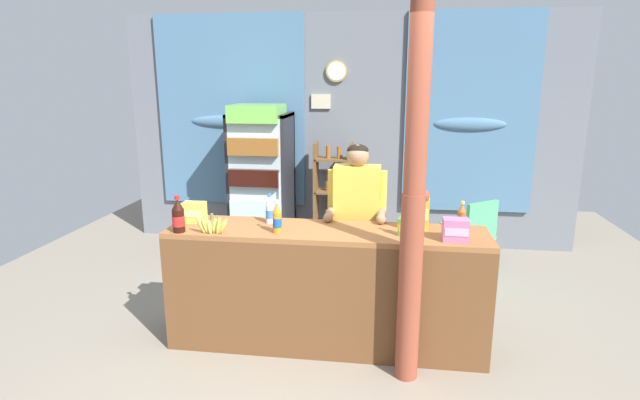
{
  "coord_description": "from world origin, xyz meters",
  "views": [
    {
      "loc": [
        0.53,
        -3.31,
        2.1
      ],
      "look_at": [
        -0.01,
        0.57,
        1.15
      ],
      "focal_mm": 28.02,
      "sensor_mm": 36.0,
      "label": 1
    }
  ],
  "objects_px": {
    "stall_counter": "(325,281)",
    "soda_bottle_iced_tea": "(462,217)",
    "shopkeeper": "(357,212)",
    "soda_bottle_cola": "(178,217)",
    "snack_box_choco_powder": "(417,212)",
    "plastic_lawn_chair": "(472,233)",
    "soda_bottle_water": "(270,211)",
    "snack_box_instant_noodle": "(194,212)",
    "soda_bottle_orange_soda": "(277,219)",
    "timber_post": "(414,202)",
    "bottle_shelf_rack": "(333,195)",
    "drink_fridge": "(261,172)",
    "soda_bottle_lime_soda": "(402,224)",
    "snack_box_wafer": "(456,230)",
    "banana_bunch": "(212,226)"
  },
  "relations": [
    {
      "from": "plastic_lawn_chair",
      "to": "soda_bottle_lime_soda",
      "type": "distance_m",
      "value": 1.96
    },
    {
      "from": "soda_bottle_orange_soda",
      "to": "snack_box_instant_noodle",
      "type": "xyz_separation_m",
      "value": [
        -0.73,
        0.19,
        -0.03
      ]
    },
    {
      "from": "bottle_shelf_rack",
      "to": "snack_box_wafer",
      "type": "distance_m",
      "value": 2.76
    },
    {
      "from": "drink_fridge",
      "to": "soda_bottle_cola",
      "type": "relative_size",
      "value": 6.41
    },
    {
      "from": "plastic_lawn_chair",
      "to": "soda_bottle_water",
      "type": "xyz_separation_m",
      "value": [
        -1.85,
        -1.51,
        0.58
      ]
    },
    {
      "from": "stall_counter",
      "to": "banana_bunch",
      "type": "xyz_separation_m",
      "value": [
        -0.84,
        -0.11,
        0.44
      ]
    },
    {
      "from": "soda_bottle_cola",
      "to": "soda_bottle_water",
      "type": "bearing_deg",
      "value": 27.97
    },
    {
      "from": "stall_counter",
      "to": "soda_bottle_iced_tea",
      "type": "height_order",
      "value": "soda_bottle_iced_tea"
    },
    {
      "from": "stall_counter",
      "to": "bottle_shelf_rack",
      "type": "distance_m",
      "value": 2.46
    },
    {
      "from": "soda_bottle_iced_tea",
      "to": "plastic_lawn_chair",
      "type": "bearing_deg",
      "value": 77.04
    },
    {
      "from": "soda_bottle_orange_soda",
      "to": "snack_box_wafer",
      "type": "xyz_separation_m",
      "value": [
        1.31,
        -0.01,
        -0.03
      ]
    },
    {
      "from": "soda_bottle_water",
      "to": "snack_box_choco_powder",
      "type": "xyz_separation_m",
      "value": [
        1.17,
        0.02,
        0.03
      ]
    },
    {
      "from": "soda_bottle_cola",
      "to": "snack_box_wafer",
      "type": "relative_size",
      "value": 1.55
    },
    {
      "from": "snack_box_instant_noodle",
      "to": "snack_box_wafer",
      "type": "height_order",
      "value": "snack_box_instant_noodle"
    },
    {
      "from": "stall_counter",
      "to": "snack_box_choco_powder",
      "type": "xyz_separation_m",
      "value": [
        0.69,
        0.25,
        0.51
      ]
    },
    {
      "from": "bottle_shelf_rack",
      "to": "plastic_lawn_chair",
      "type": "xyz_separation_m",
      "value": [
        1.58,
        -0.7,
        -0.21
      ]
    },
    {
      "from": "plastic_lawn_chair",
      "to": "soda_bottle_orange_soda",
      "type": "bearing_deg",
      "value": -134.47
    },
    {
      "from": "stall_counter",
      "to": "soda_bottle_lime_soda",
      "type": "xyz_separation_m",
      "value": [
        0.58,
        0.04,
        0.47
      ]
    },
    {
      "from": "snack_box_instant_noodle",
      "to": "plastic_lawn_chair",
      "type": "bearing_deg",
      "value": 32.51
    },
    {
      "from": "soda_bottle_cola",
      "to": "snack_box_wafer",
      "type": "xyz_separation_m",
      "value": [
        2.06,
        0.07,
        -0.04
      ]
    },
    {
      "from": "shopkeeper",
      "to": "soda_bottle_water",
      "type": "height_order",
      "value": "shopkeeper"
    },
    {
      "from": "timber_post",
      "to": "drink_fridge",
      "type": "relative_size",
      "value": 1.5
    },
    {
      "from": "shopkeeper",
      "to": "snack_box_instant_noodle",
      "type": "distance_m",
      "value": 1.36
    },
    {
      "from": "stall_counter",
      "to": "shopkeeper",
      "type": "height_order",
      "value": "shopkeeper"
    },
    {
      "from": "plastic_lawn_chair",
      "to": "soda_bottle_iced_tea",
      "type": "relative_size",
      "value": 3.95
    },
    {
      "from": "soda_bottle_orange_soda",
      "to": "soda_bottle_water",
      "type": "relative_size",
      "value": 1.05
    },
    {
      "from": "plastic_lawn_chair",
      "to": "snack_box_choco_powder",
      "type": "bearing_deg",
      "value": -114.56
    },
    {
      "from": "soda_bottle_cola",
      "to": "timber_post",
      "type": "bearing_deg",
      "value": -5.81
    },
    {
      "from": "timber_post",
      "to": "banana_bunch",
      "type": "xyz_separation_m",
      "value": [
        -1.48,
        0.17,
        -0.27
      ]
    },
    {
      "from": "soda_bottle_water",
      "to": "banana_bunch",
      "type": "height_order",
      "value": "soda_bottle_water"
    },
    {
      "from": "stall_counter",
      "to": "soda_bottle_orange_soda",
      "type": "relative_size",
      "value": 9.75
    },
    {
      "from": "bottle_shelf_rack",
      "to": "soda_bottle_iced_tea",
      "type": "relative_size",
      "value": 6.21
    },
    {
      "from": "soda_bottle_cola",
      "to": "soda_bottle_orange_soda",
      "type": "relative_size",
      "value": 1.11
    },
    {
      "from": "soda_bottle_cola",
      "to": "snack_box_choco_powder",
      "type": "relative_size",
      "value": 1.1
    },
    {
      "from": "soda_bottle_cola",
      "to": "soda_bottle_iced_tea",
      "type": "relative_size",
      "value": 1.3
    },
    {
      "from": "shopkeeper",
      "to": "soda_bottle_water",
      "type": "relative_size",
      "value": 6.5
    },
    {
      "from": "snack_box_choco_powder",
      "to": "banana_bunch",
      "type": "relative_size",
      "value": 0.92
    },
    {
      "from": "drink_fridge",
      "to": "plastic_lawn_chair",
      "type": "bearing_deg",
      "value": -11.97
    },
    {
      "from": "soda_bottle_cola",
      "to": "soda_bottle_orange_soda",
      "type": "xyz_separation_m",
      "value": [
        0.75,
        0.08,
        -0.01
      ]
    },
    {
      "from": "plastic_lawn_chair",
      "to": "shopkeeper",
      "type": "relative_size",
      "value": 0.55
    },
    {
      "from": "soda_bottle_orange_soda",
      "to": "bottle_shelf_rack",
      "type": "bearing_deg",
      "value": 86.51
    },
    {
      "from": "bottle_shelf_rack",
      "to": "soda_bottle_water",
      "type": "bearing_deg",
      "value": -96.92
    },
    {
      "from": "stall_counter",
      "to": "soda_bottle_orange_soda",
      "type": "distance_m",
      "value": 0.61
    },
    {
      "from": "soda_bottle_water",
      "to": "snack_box_instant_noodle",
      "type": "xyz_separation_m",
      "value": [
        -0.61,
        -0.06,
        -0.02
      ]
    },
    {
      "from": "soda_bottle_orange_soda",
      "to": "timber_post",
      "type": "bearing_deg",
      "value": -14.63
    },
    {
      "from": "bottle_shelf_rack",
      "to": "stall_counter",
      "type": "bearing_deg",
      "value": -85.1
    },
    {
      "from": "plastic_lawn_chair",
      "to": "snack_box_instant_noodle",
      "type": "bearing_deg",
      "value": -147.49
    },
    {
      "from": "plastic_lawn_chair",
      "to": "snack_box_wafer",
      "type": "xyz_separation_m",
      "value": [
        -0.42,
        -1.78,
        0.56
      ]
    },
    {
      "from": "shopkeeper",
      "to": "snack_box_instant_noodle",
      "type": "bearing_deg",
      "value": -162.32
    },
    {
      "from": "timber_post",
      "to": "plastic_lawn_chair",
      "type": "relative_size",
      "value": 3.16
    }
  ]
}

